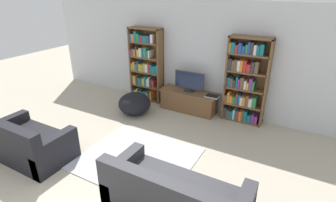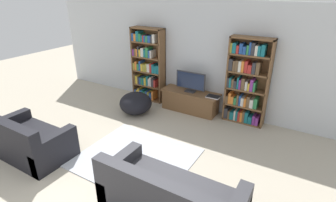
# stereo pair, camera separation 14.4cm
# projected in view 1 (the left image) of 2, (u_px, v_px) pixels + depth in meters

# --- Properties ---
(wall_back) EXTENTS (8.80, 0.06, 2.60)m
(wall_back) POSITION_uv_depth(u_px,v_px,m) (198.00, 57.00, 6.26)
(wall_back) COLOR silver
(wall_back) RESTS_ON ground_plane
(bookshelf_left) EXTENTS (0.89, 0.30, 1.92)m
(bookshelf_left) POSITION_uv_depth(u_px,v_px,m) (146.00, 66.00, 6.88)
(bookshelf_left) COLOR brown
(bookshelf_left) RESTS_ON ground_plane
(bookshelf_right) EXTENTS (0.89, 0.30, 1.92)m
(bookshelf_right) POSITION_uv_depth(u_px,v_px,m) (245.00, 82.00, 5.73)
(bookshelf_right) COLOR brown
(bookshelf_right) RESTS_ON ground_plane
(tv_stand) EXTENTS (1.43, 0.49, 0.51)m
(tv_stand) POSITION_uv_depth(u_px,v_px,m) (189.00, 101.00, 6.46)
(tv_stand) COLOR brown
(tv_stand) RESTS_ON ground_plane
(television) EXTENTS (0.74, 0.16, 0.50)m
(television) POSITION_uv_depth(u_px,v_px,m) (189.00, 81.00, 6.25)
(television) COLOR #2D2D33
(television) RESTS_ON tv_stand
(laptop) EXTENTS (0.31, 0.22, 0.03)m
(laptop) POSITION_uv_depth(u_px,v_px,m) (212.00, 96.00, 6.05)
(laptop) COLOR silver
(laptop) RESTS_ON tv_stand
(area_rug) EXTENTS (1.95, 1.74, 0.02)m
(area_rug) POSITION_uv_depth(u_px,v_px,m) (137.00, 158.00, 4.72)
(area_rug) COLOR #B2B7C1
(area_rug) RESTS_ON ground_plane
(couch_left_sectional) EXTENTS (1.51, 0.87, 0.82)m
(couch_left_sectional) POSITION_uv_depth(u_px,v_px,m) (29.00, 144.00, 4.66)
(couch_left_sectional) COLOR black
(couch_left_sectional) RESTS_ON ground_plane
(couch_right_sofa) EXTENTS (1.94, 0.87, 0.77)m
(couch_right_sofa) POSITION_uv_depth(u_px,v_px,m) (174.00, 197.00, 3.51)
(couch_right_sofa) COLOR #2D2D33
(couch_right_sofa) RESTS_ON ground_plane
(beanbag_ottoman) EXTENTS (0.77, 0.77, 0.52)m
(beanbag_ottoman) POSITION_uv_depth(u_px,v_px,m) (135.00, 104.00, 6.30)
(beanbag_ottoman) COLOR black
(beanbag_ottoman) RESTS_ON ground_plane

